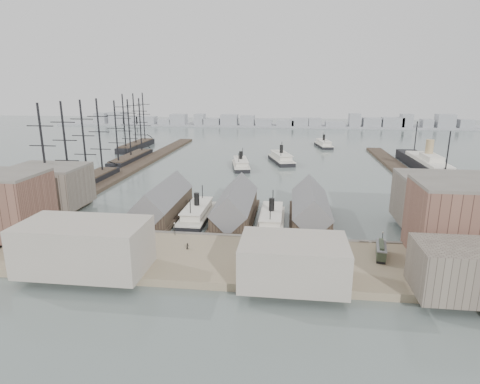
# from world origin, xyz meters

# --- Properties ---
(ground) EXTENTS (900.00, 900.00, 0.00)m
(ground) POSITION_xyz_m (0.00, 0.00, 0.00)
(ground) COLOR #4F5C59
(ground) RESTS_ON ground
(quay) EXTENTS (180.00, 30.00, 2.00)m
(quay) POSITION_xyz_m (0.00, -20.00, 1.00)
(quay) COLOR #7A6B52
(quay) RESTS_ON ground
(seawall) EXTENTS (180.00, 1.20, 2.30)m
(seawall) POSITION_xyz_m (0.00, -5.20, 1.15)
(seawall) COLOR #59544C
(seawall) RESTS_ON ground
(west_wharf) EXTENTS (10.00, 220.00, 1.60)m
(west_wharf) POSITION_xyz_m (-68.00, 100.00, 0.80)
(west_wharf) COLOR #2D231C
(west_wharf) RESTS_ON ground
(east_wharf) EXTENTS (10.00, 180.00, 1.60)m
(east_wharf) POSITION_xyz_m (78.00, 90.00, 0.80)
(east_wharf) COLOR #2D231C
(east_wharf) RESTS_ON ground
(ferry_shed_west) EXTENTS (14.00, 42.00, 12.60)m
(ferry_shed_west) POSITION_xyz_m (-26.00, 16.88, 4.64)
(ferry_shed_west) COLOR #2D231C
(ferry_shed_west) RESTS_ON ground
(ferry_shed_center) EXTENTS (14.00, 42.00, 12.60)m
(ferry_shed_center) POSITION_xyz_m (0.00, 16.88, 4.64)
(ferry_shed_center) COLOR #2D231C
(ferry_shed_center) RESTS_ON ground
(ferry_shed_east) EXTENTS (14.00, 42.00, 12.60)m
(ferry_shed_east) POSITION_xyz_m (26.00, 16.88, 4.64)
(ferry_shed_east) COLOR #2D231C
(ferry_shed_east) RESTS_ON ground
(warehouse_west_back) EXTENTS (26.00, 20.00, 14.00)m
(warehouse_west_back) POSITION_xyz_m (-70.00, 18.00, 9.00)
(warehouse_west_back) COLOR #60564C
(warehouse_west_back) RESTS_ON west_land
(warehouse_east_front) EXTENTS (30.00, 18.00, 19.00)m
(warehouse_east_front) POSITION_xyz_m (66.00, -12.00, 11.50)
(warehouse_east_front) COLOR brown
(warehouse_east_front) RESTS_ON east_land
(warehouse_east_back) EXTENTS (28.00, 20.00, 15.00)m
(warehouse_east_back) POSITION_xyz_m (68.00, 15.00, 9.50)
(warehouse_east_back) COLOR #60564C
(warehouse_east_back) RESTS_ON east_land
(street_bldg_center) EXTENTS (24.00, 16.00, 10.00)m
(street_bldg_center) POSITION_xyz_m (20.00, -32.00, 7.00)
(street_bldg_center) COLOR gray
(street_bldg_center) RESTS_ON quay
(street_bldg_west) EXTENTS (30.00, 16.00, 12.00)m
(street_bldg_west) POSITION_xyz_m (-30.00, -32.00, 8.00)
(street_bldg_west) COLOR gray
(street_bldg_west) RESTS_ON quay
(street_bldg_east) EXTENTS (18.00, 14.00, 11.00)m
(street_bldg_east) POSITION_xyz_m (55.00, -33.00, 7.50)
(street_bldg_east) COLOR #60564C
(street_bldg_east) RESTS_ON quay
(lamp_post_far_w) EXTENTS (0.44, 0.44, 3.92)m
(lamp_post_far_w) POSITION_xyz_m (-45.00, -7.00, 4.71)
(lamp_post_far_w) COLOR black
(lamp_post_far_w) RESTS_ON quay
(lamp_post_near_w) EXTENTS (0.44, 0.44, 3.92)m
(lamp_post_near_w) POSITION_xyz_m (-15.00, -7.00, 4.71)
(lamp_post_near_w) COLOR black
(lamp_post_near_w) RESTS_ON quay
(lamp_post_near_e) EXTENTS (0.44, 0.44, 3.92)m
(lamp_post_near_e) POSITION_xyz_m (15.00, -7.00, 4.71)
(lamp_post_near_e) COLOR black
(lamp_post_near_e) RESTS_ON quay
(lamp_post_far_e) EXTENTS (0.44, 0.44, 3.92)m
(lamp_post_far_e) POSITION_xyz_m (45.00, -7.00, 4.71)
(lamp_post_far_e) COLOR black
(lamp_post_far_e) RESTS_ON quay
(far_shore) EXTENTS (500.00, 40.00, 15.72)m
(far_shore) POSITION_xyz_m (-2.07, 334.14, 3.91)
(far_shore) COLOR gray
(far_shore) RESTS_ON ground
(ferry_docked_west) EXTENTS (8.52, 28.39, 10.14)m
(ferry_docked_west) POSITION_xyz_m (-13.00, 13.57, 2.38)
(ferry_docked_west) COLOR black
(ferry_docked_west) RESTS_ON ground
(ferry_docked_east) EXTENTS (8.38, 27.95, 9.98)m
(ferry_docked_east) POSITION_xyz_m (13.00, 10.75, 2.34)
(ferry_docked_east) COLOR black
(ferry_docked_east) RESTS_ON ground
(ferry_open_near) EXTENTS (13.83, 29.48, 10.13)m
(ferry_open_near) POSITION_xyz_m (-8.85, 103.45, 2.37)
(ferry_open_near) COLOR black
(ferry_open_near) RESTS_ON ground
(ferry_open_mid) EXTENTS (17.89, 32.89, 11.25)m
(ferry_open_mid) POSITION_xyz_m (13.21, 123.54, 2.64)
(ferry_open_mid) COLOR black
(ferry_open_mid) RESTS_ON ground
(ferry_open_far) EXTENTS (13.09, 28.97, 9.98)m
(ferry_open_far) POSITION_xyz_m (43.21, 189.08, 2.34)
(ferry_open_far) COLOR black
(ferry_open_far) RESTS_ON ground
(sailing_ship_near) EXTENTS (9.54, 65.72, 39.22)m
(sailing_ship_near) POSITION_xyz_m (-74.30, 46.47, 2.88)
(sailing_ship_near) COLOR black
(sailing_ship_near) RESTS_ON ground
(sailing_ship_mid) EXTENTS (9.07, 52.38, 37.27)m
(sailing_ship_mid) POSITION_xyz_m (-77.60, 114.61, 2.67)
(sailing_ship_mid) COLOR black
(sailing_ship_mid) RESTS_ON ground
(sailing_ship_far) EXTENTS (9.62, 53.43, 39.54)m
(sailing_ship_far) POSITION_xyz_m (-93.93, 164.62, 2.86)
(sailing_ship_far) COLOR black
(sailing_ship_far) RESTS_ON ground
(ocean_steamer) EXTENTS (11.91, 87.06, 17.41)m
(ocean_steamer) POSITION_xyz_m (92.00, 106.22, 3.74)
(ocean_steamer) COLOR black
(ocean_steamer) RESTS_ON ground
(tram) EXTENTS (4.09, 9.84, 3.40)m
(tram) POSITION_xyz_m (42.84, -15.75, 3.74)
(tram) COLOR black
(tram) RESTS_ON quay
(horse_cart_left) EXTENTS (4.56, 1.51, 1.46)m
(horse_cart_left) POSITION_xyz_m (-28.97, -16.72, 2.77)
(horse_cart_left) COLOR black
(horse_cart_left) RESTS_ON quay
(horse_cart_center) EXTENTS (4.94, 1.57, 1.71)m
(horse_cart_center) POSITION_xyz_m (-19.59, -20.34, 2.85)
(horse_cart_center) COLOR black
(horse_cart_center) RESTS_ON quay
(horse_cart_right) EXTENTS (4.62, 1.86, 1.43)m
(horse_cart_right) POSITION_xyz_m (20.38, -19.19, 2.76)
(horse_cart_right) COLOR black
(horse_cart_right) RESTS_ON quay
(pedestrian_0) EXTENTS (0.81, 0.81, 1.81)m
(pedestrian_0) POSITION_xyz_m (-53.09, -11.36, 2.91)
(pedestrian_0) COLOR black
(pedestrian_0) RESTS_ON quay
(pedestrian_1) EXTENTS (0.92, 0.79, 1.67)m
(pedestrian_1) POSITION_xyz_m (-35.30, -17.95, 2.84)
(pedestrian_1) COLOR black
(pedestrian_1) RESTS_ON quay
(pedestrian_2) EXTENTS (1.03, 1.22, 1.64)m
(pedestrian_2) POSITION_xyz_m (-23.28, -13.29, 2.82)
(pedestrian_2) COLOR black
(pedestrian_2) RESTS_ON quay
(pedestrian_3) EXTENTS (1.04, 0.99, 1.74)m
(pedestrian_3) POSITION_xyz_m (-18.99, -21.11, 2.87)
(pedestrian_3) COLOR black
(pedestrian_3) RESTS_ON quay
(pedestrian_4) EXTENTS (0.94, 1.02, 1.74)m
(pedestrian_4) POSITION_xyz_m (-8.59, -16.91, 2.87)
(pedestrian_4) COLOR black
(pedestrian_4) RESTS_ON quay
(pedestrian_5) EXTENTS (0.71, 0.61, 1.65)m
(pedestrian_5) POSITION_xyz_m (15.72, -18.35, 2.82)
(pedestrian_5) COLOR black
(pedestrian_5) RESTS_ON quay
(pedestrian_6) EXTENTS (0.92, 1.03, 1.75)m
(pedestrian_6) POSITION_xyz_m (26.33, -11.71, 2.87)
(pedestrian_6) COLOR black
(pedestrian_6) RESTS_ON quay
(pedestrian_7) EXTENTS (1.15, 1.13, 1.58)m
(pedestrian_7) POSITION_xyz_m (28.34, -21.11, 2.79)
(pedestrian_7) COLOR black
(pedestrian_7) RESTS_ON quay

